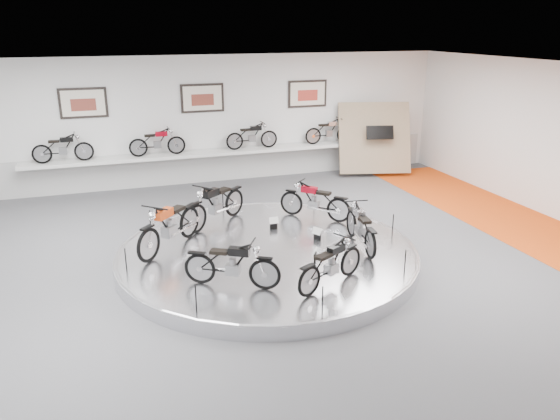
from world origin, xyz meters
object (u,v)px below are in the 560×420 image
object	(u,v)px
display_platform	(267,255)
bike_d	(232,264)
bike_b	(216,203)
bike_f	(361,226)
bike_a	(315,201)
bike_e	(331,264)
bike_c	(170,225)
shelf	(206,154)

from	to	relation	value
display_platform	bike_d	xyz separation A→B (m)	(-1.14, -1.49, 0.60)
display_platform	bike_b	world-z (taller)	bike_b
bike_f	bike_d	bearing A→B (deg)	115.34
bike_a	bike_e	distance (m)	3.68
bike_e	bike_f	bearing A→B (deg)	20.65
display_platform	bike_b	xyz separation A→B (m)	(-0.70, 1.85, 0.68)
bike_c	bike_f	world-z (taller)	bike_c
shelf	bike_f	distance (m)	7.20
shelf	bike_f	world-z (taller)	bike_f
bike_b	bike_c	size ratio (longest dim) A/B	0.97
bike_c	bike_e	world-z (taller)	bike_c
display_platform	shelf	distance (m)	6.46
bike_b	bike_f	distance (m)	3.55
bike_d	bike_e	world-z (taller)	bike_d
display_platform	bike_a	xyz separation A→B (m)	(1.68, 1.47, 0.62)
bike_b	bike_d	xyz separation A→B (m)	(-0.44, -3.34, -0.07)
bike_c	bike_a	bearing A→B (deg)	145.55
bike_b	bike_d	distance (m)	3.37
shelf	bike_a	distance (m)	5.22
bike_e	bike_f	distance (m)	2.02
bike_a	bike_f	bearing A→B (deg)	141.73
bike_f	bike_e	bearing A→B (deg)	145.89
bike_a	bike_c	bearing A→B (deg)	57.31
display_platform	bike_b	bearing A→B (deg)	110.86
bike_b	bike_c	xyz separation A→B (m)	(-1.26, -1.19, 0.02)
bike_c	display_platform	bearing A→B (deg)	114.45
shelf	bike_b	world-z (taller)	bike_b
shelf	bike_e	bearing A→B (deg)	-86.11
bike_b	bike_d	world-z (taller)	bike_b
bike_a	bike_d	xyz separation A→B (m)	(-2.83, -2.96, -0.01)
bike_a	bike_f	distance (m)	2.02
display_platform	bike_b	size ratio (longest dim) A/B	3.57
shelf	bike_c	distance (m)	6.07
bike_c	bike_e	xyz separation A→B (m)	(2.53, -2.69, -0.11)
display_platform	bike_c	bearing A→B (deg)	161.49
shelf	bike_f	bearing A→B (deg)	-74.44
bike_c	shelf	bearing A→B (deg)	-155.88
bike_a	bike_d	world-z (taller)	bike_a
bike_a	bike_b	xyz separation A→B (m)	(-2.39, 0.38, 0.06)
display_platform	shelf	xyz separation A→B (m)	(0.00, 6.40, 0.85)
display_platform	bike_f	world-z (taller)	bike_f
shelf	bike_c	size ratio (longest dim) A/B	5.92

